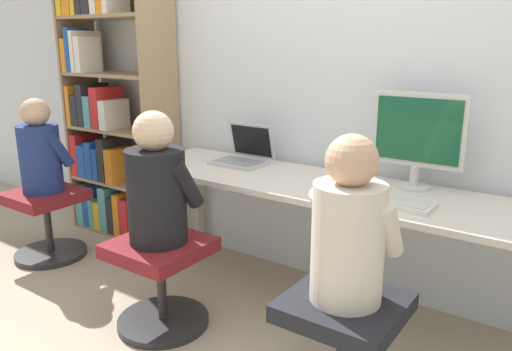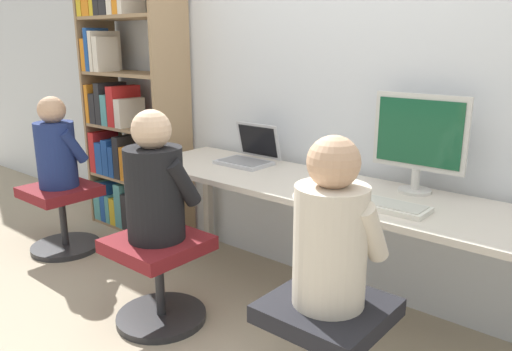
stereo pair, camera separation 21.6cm
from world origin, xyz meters
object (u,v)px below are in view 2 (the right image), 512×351
object	(u,v)px
bookshelf	(124,113)
office_chair_side	(62,212)
office_chair_left	(326,346)
laptop	(249,155)
person_at_monitor	(331,232)
person_near_shelf	(56,147)
person_at_laptop	(155,184)
keyboard	(382,204)
office_chair_right	(159,272)
desktop_monitor	(419,139)

from	to	relation	value
bookshelf	office_chair_side	xyz separation A→B (m)	(0.03, -0.58, -0.63)
office_chair_side	office_chair_left	bearing A→B (deg)	-4.03
laptop	person_at_monitor	world-z (taller)	person_at_monitor
person_near_shelf	laptop	bearing A→B (deg)	25.13
laptop	person_at_laptop	distance (m)	0.74
keyboard	office_chair_left	distance (m)	0.67
office_chair_side	office_chair_right	bearing A→B (deg)	-7.57
desktop_monitor	person_at_laptop	world-z (taller)	desktop_monitor
office_chair_right	person_at_monitor	size ratio (longest dim) A/B	0.73
office_chair_left	bookshelf	distance (m)	2.49
bookshelf	office_chair_side	bearing A→B (deg)	-86.65
office_chair_right	person_at_monitor	xyz separation A→B (m)	(1.01, 0.01, 0.48)
desktop_monitor	laptop	xyz separation A→B (m)	(-1.01, -0.07, -0.21)
bookshelf	laptop	bearing A→B (deg)	-0.34
laptop	bookshelf	xyz separation A→B (m)	(-1.25, 0.01, 0.15)
office_chair_left	office_chair_side	xyz separation A→B (m)	(-2.25, 0.16, 0.00)
office_chair_right	bookshelf	size ratio (longest dim) A/B	0.24
person_at_laptop	laptop	bearing A→B (deg)	92.27
desktop_monitor	keyboard	bearing A→B (deg)	-93.27
bookshelf	desktop_monitor	bearing A→B (deg)	1.52
desktop_monitor	keyboard	xyz separation A→B (m)	(-0.02, -0.31, -0.25)
office_chair_right	desktop_monitor	bearing A→B (deg)	39.42
keyboard	bookshelf	world-z (taller)	bookshelf
desktop_monitor	person_at_monitor	size ratio (longest dim) A/B	0.74
keyboard	person_near_shelf	world-z (taller)	person_near_shelf
bookshelf	office_chair_side	size ratio (longest dim) A/B	4.24
office_chair_left	bookshelf	xyz separation A→B (m)	(-2.29, 0.74, 0.63)
person_at_monitor	desktop_monitor	bearing A→B (deg)	91.44
desktop_monitor	office_chair_side	xyz separation A→B (m)	(-2.23, -0.64, -0.70)
person_at_laptop	office_chair_side	xyz separation A→B (m)	(-1.25, 0.16, -0.48)
desktop_monitor	person_near_shelf	distance (m)	2.34
laptop	person_at_laptop	world-z (taller)	person_at_laptop
person_at_laptop	office_chair_side	size ratio (longest dim) A/B	1.39
office_chair_left	bookshelf	bearing A→B (deg)	162.02
keyboard	office_chair_side	world-z (taller)	keyboard
laptop	office_chair_left	bearing A→B (deg)	-35.39
desktop_monitor	office_chair_left	world-z (taller)	desktop_monitor
person_at_laptop	office_chair_side	bearing A→B (deg)	172.64
office_chair_side	person_at_monitor	bearing A→B (deg)	-3.92
office_chair_left	office_chair_side	bearing A→B (deg)	175.97
office_chair_left	office_chair_right	xyz separation A→B (m)	(-1.01, -0.01, 0.00)
office_chair_left	office_chair_right	distance (m)	1.01
person_near_shelf	keyboard	bearing A→B (deg)	8.39
office_chair_left	person_near_shelf	distance (m)	2.31
office_chair_left	person_near_shelf	world-z (taller)	person_near_shelf
office_chair_right	office_chair_side	bearing A→B (deg)	172.43
laptop	desktop_monitor	bearing A→B (deg)	3.83
bookshelf	office_chair_right	bearing A→B (deg)	-30.30
office_chair_right	person_at_laptop	bearing A→B (deg)	90.00
laptop	person_at_monitor	distance (m)	1.27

